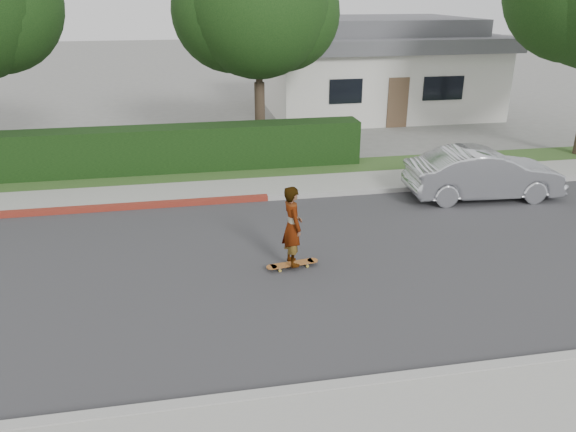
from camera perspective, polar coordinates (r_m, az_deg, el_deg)
name	(u,v)px	position (r m, az deg, el deg)	size (l,w,h in m)	color
ground	(250,270)	(11.94, -3.88, -5.45)	(120.00, 120.00, 0.00)	slate
road	(250,269)	(11.94, -3.88, -5.43)	(60.00, 8.00, 0.01)	#2D2D30
curb_near	(285,394)	(8.49, -0.32, -17.65)	(60.00, 0.20, 0.15)	#9E9E99
curb_far	(232,200)	(15.65, -5.73, 1.64)	(60.00, 0.20, 0.15)	#9E9E99
curb_red_section	(41,212)	(16.07, -23.76, 0.37)	(12.00, 0.21, 0.15)	maroon
sidewalk_far	(229,190)	(16.50, -6.02, 2.66)	(60.00, 1.60, 0.12)	gray
planting_strip	(225,174)	(18.02, -6.47, 4.28)	(60.00, 1.60, 0.10)	#2D4C1E
hedge	(126,152)	(18.45, -16.09, 6.25)	(15.00, 1.00, 1.50)	black
tree_center	(257,9)	(19.91, -3.20, 20.29)	(5.66, 4.84, 7.44)	#33261C
house	(373,66)	(28.27, 8.63, 14.88)	(10.60, 8.60, 4.30)	beige
skateboard	(292,264)	(11.92, 0.45, -4.90)	(1.17, 0.40, 0.11)	gold
skateboarder	(292,226)	(11.55, 0.46, -1.02)	(0.63, 0.41, 1.72)	white
car_silver	(483,174)	(16.68, 19.24, 4.07)	(1.49, 4.27, 1.41)	silver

